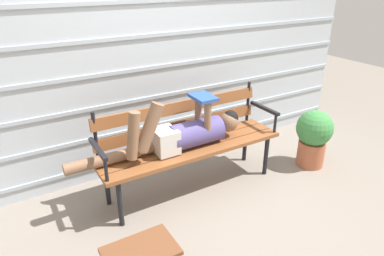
% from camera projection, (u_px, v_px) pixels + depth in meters
% --- Properties ---
extents(ground_plane, '(12.00, 12.00, 0.00)m').
position_uv_depth(ground_plane, '(197.00, 192.00, 3.30)').
color(ground_plane, gray).
extents(house_siding, '(5.00, 0.08, 2.46)m').
position_uv_depth(house_siding, '(159.00, 50.00, 3.37)').
color(house_siding, '#B2BCC6').
rests_on(house_siding, ground).
extents(park_bench, '(1.78, 0.45, 0.90)m').
position_uv_depth(park_bench, '(188.00, 139.00, 3.22)').
color(park_bench, brown).
rests_on(park_bench, ground).
extents(reclining_person, '(1.64, 0.25, 0.53)m').
position_uv_depth(reclining_person, '(183.00, 133.00, 3.07)').
color(reclining_person, '#514784').
extents(potted_plant, '(0.38, 0.38, 0.63)m').
position_uv_depth(potted_plant, '(313.00, 136.00, 3.63)').
color(potted_plant, '#AD5B3D').
rests_on(potted_plant, ground).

